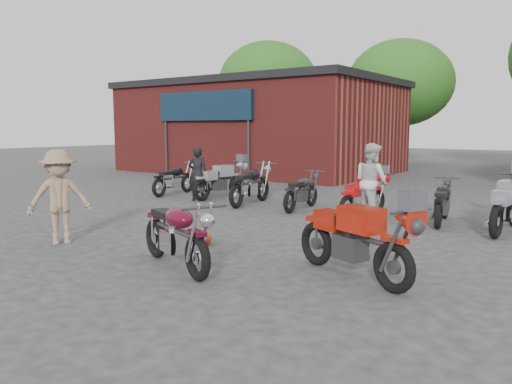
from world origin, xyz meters
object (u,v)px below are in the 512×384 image
Objects in this scene: person_tan at (59,197)px; row_bike_5 at (443,200)px; row_bike_2 at (251,182)px; row_bike_4 at (364,194)px; row_bike_3 at (302,189)px; helmet at (205,238)px; row_bike_6 at (508,202)px; person_light at (371,181)px; sportbike at (354,235)px; vintage_motorcycle at (176,230)px; row_bike_0 at (174,178)px; row_bike_1 at (221,179)px; person_dark at (198,174)px.

row_bike_5 is (5.13, 6.02, -0.33)m from person_tan.
person_tan is 0.82× the size of row_bike_2.
row_bike_5 is at bearing -95.32° from row_bike_2.
person_tan is 0.91× the size of row_bike_4.
helmet is at bearing -177.66° from row_bike_3.
row_bike_6 is at bearing 45.90° from helmet.
row_bike_6 reaches higher than row_bike_2.
person_light is 0.82× the size of row_bike_6.
row_bike_2 is at bearing 116.32° from helmet.
sportbike is 8.70× the size of helmet.
helmet is 0.13× the size of row_bike_4.
vintage_motorcycle is 1.18× the size of person_light.
row_bike_2 is (-2.15, 4.34, 0.49)m from helmet.
row_bike_0 is 0.99× the size of row_bike_4.
row_bike_6 is (2.82, 0.22, -0.25)m from person_light.
person_light reaches higher than row_bike_4.
row_bike_1 reaches higher than row_bike_4.
person_light is 0.97× the size of row_bike_3.
person_light reaches higher than person_tan.
row_bike_6 is at bearing 98.17° from sportbike.
helmet is at bearing 97.50° from person_light.
vintage_motorcycle is 5.82m from row_bike_4.
vintage_motorcycle reaches higher than row_bike_0.
row_bike_6 is at bearing -106.96° from row_bike_5.
row_bike_1 is (-4.27, 6.22, -0.01)m from vintage_motorcycle.
row_bike_3 is (1.65, 5.86, -0.33)m from person_tan.
helmet is 0.14× the size of row_bike_3.
row_bike_3 is (1.59, 0.05, -0.08)m from row_bike_2.
person_tan is 0.84× the size of row_bike_1.
vintage_motorcycle reaches higher than row_bike_3.
row_bike_5 is 1.33m from row_bike_6.
vintage_motorcycle is at bearing 108.93° from person_light.
row_bike_4 is (1.17, 4.36, 0.43)m from helmet.
row_bike_2 is 6.39m from row_bike_6.
row_bike_0 is at bearing 139.27° from helmet.
row_bike_2 reaches higher than row_bike_4.
person_dark is at bearing 166.85° from row_bike_1.
sportbike reaches higher than vintage_motorcycle.
row_bike_3 is 0.99× the size of row_bike_5.
row_bike_2 is at bearing -98.14° from row_bike_0.
person_tan reaches higher than vintage_motorcycle.
person_light reaches higher than row_bike_2.
row_bike_1 is at bearing 145.79° from vintage_motorcycle.
person_light is at bearing 97.74° from row_bike_6.
row_bike_1 is 1.09× the size of row_bike_4.
helmet is 5.43m from row_bike_5.
row_bike_0 is at bearing 102.26° from row_bike_1.
row_bike_4 is (6.45, -0.19, 0.00)m from row_bike_0.
row_bike_0 is 1.72m from row_bike_1.
row_bike_1 is 4.77m from row_bike_4.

